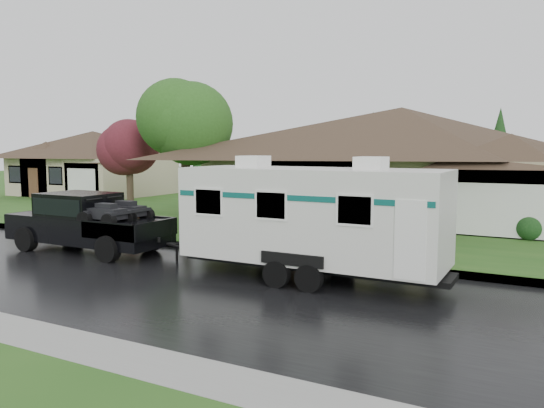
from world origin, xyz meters
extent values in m
plane|color=#26551A|center=(0.00, 0.00, 0.00)|extent=(140.00, 140.00, 0.00)
cube|color=black|center=(0.00, -2.00, 0.01)|extent=(140.00, 8.00, 0.01)
cube|color=gray|center=(0.00, 2.25, 0.07)|extent=(140.00, 0.50, 0.15)
cube|color=#26551A|center=(0.00, 15.00, 0.07)|extent=(140.00, 26.00, 0.15)
cube|color=#998B68|center=(2.00, 14.00, 1.65)|extent=(18.00, 10.00, 3.00)
pyramid|color=#3A291F|center=(2.00, 14.00, 5.75)|extent=(19.44, 10.80, 2.60)
cube|color=#998B68|center=(7.40, 11.00, 1.50)|extent=(5.76, 4.00, 2.70)
cube|color=tan|center=(-22.00, 16.00, 1.55)|extent=(10.00, 8.00, 2.80)
pyramid|color=#3A291F|center=(-22.00, 16.00, 4.95)|extent=(10.80, 8.64, 2.00)
cube|color=tan|center=(-19.00, 14.00, 1.41)|extent=(3.20, 4.00, 2.52)
cylinder|color=#382B1E|center=(-6.81, 7.44, 1.65)|extent=(0.45, 0.45, 3.01)
sphere|color=#326922|center=(-6.81, 7.44, 4.95)|extent=(4.16, 4.16, 4.16)
cylinder|color=#382B1E|center=(-11.06, 8.13, 1.23)|extent=(0.37, 0.37, 2.17)
sphere|color=maroon|center=(-11.06, 8.13, 3.60)|extent=(2.99, 2.99, 2.99)
sphere|color=#143814|center=(-4.30, 9.30, 0.65)|extent=(1.00, 1.00, 1.00)
sphere|color=#143814|center=(-1.15, 9.30, 0.65)|extent=(1.00, 1.00, 1.00)
sphere|color=#143814|center=(2.00, 9.30, 0.65)|extent=(1.00, 1.00, 1.00)
sphere|color=#143814|center=(5.15, 9.30, 0.65)|extent=(1.00, 1.00, 1.00)
sphere|color=#143814|center=(8.30, 9.30, 0.65)|extent=(1.00, 1.00, 1.00)
cube|color=black|center=(-5.55, 0.04, 0.81)|extent=(6.25, 2.08, 0.90)
cube|color=black|center=(-7.84, 0.04, 1.09)|extent=(1.67, 2.03, 0.36)
cube|color=black|center=(-5.96, 0.04, 1.61)|extent=(2.50, 1.96, 0.94)
cube|color=black|center=(-5.96, 0.04, 1.67)|extent=(2.29, 2.00, 0.57)
cube|color=black|center=(-3.57, 0.04, 1.02)|extent=(2.29, 1.98, 0.06)
cylinder|color=black|center=(-7.52, -0.98, 0.44)|extent=(0.87, 0.33, 0.87)
cylinder|color=black|center=(-7.52, 1.06, 0.44)|extent=(0.87, 0.33, 0.87)
cylinder|color=black|center=(-3.57, -0.98, 0.44)|extent=(0.87, 0.33, 0.87)
cylinder|color=black|center=(-3.57, 1.06, 0.44)|extent=(0.87, 0.33, 0.87)
cube|color=silver|center=(3.15, 0.04, 1.85)|extent=(7.29, 2.50, 2.55)
cube|color=black|center=(3.15, 0.04, 0.42)|extent=(7.71, 1.25, 0.15)
cube|color=#0B514C|center=(3.15, 0.04, 2.41)|extent=(7.15, 2.52, 0.15)
cube|color=white|center=(1.28, 0.04, 3.29)|extent=(0.73, 0.83, 0.33)
cube|color=white|center=(4.82, 0.04, 3.29)|extent=(0.73, 0.83, 0.33)
cylinder|color=black|center=(2.69, -1.19, 0.36)|extent=(0.73, 0.25, 0.73)
cylinder|color=black|center=(2.69, 1.27, 0.36)|extent=(0.73, 0.25, 0.73)
cylinder|color=black|center=(3.62, -1.19, 0.36)|extent=(0.73, 0.25, 0.73)
cylinder|color=black|center=(3.62, 1.27, 0.36)|extent=(0.73, 0.25, 0.73)
camera|label=1|loc=(9.02, -13.36, 3.69)|focal=35.00mm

